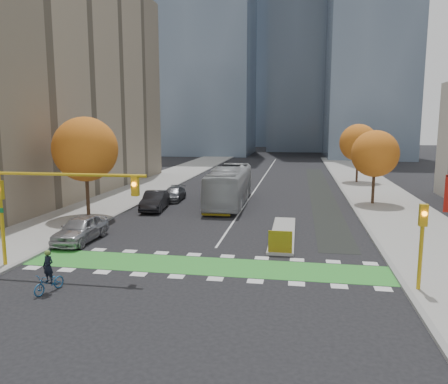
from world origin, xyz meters
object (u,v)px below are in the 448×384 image
at_px(tree_west, 85,149).
at_px(traffic_signal_east, 422,234).
at_px(tree_east_far, 358,143).
at_px(bus, 230,185).
at_px(parked_car_b, 155,201).
at_px(tree_east_near, 375,154).
at_px(hazard_board, 280,242).
at_px(cyclist, 49,278).
at_px(parked_car_c, 174,194).
at_px(parked_car_a, 81,229).
at_px(traffic_signal_west, 44,195).

xyz_separation_m(tree_west, traffic_signal_east, (22.50, -12.51, -2.88)).
relative_size(tree_east_far, bus, 0.59).
bearing_deg(tree_east_far, bus, -127.99).
relative_size(tree_east_far, parked_car_b, 1.50).
bearing_deg(tree_east_near, tree_east_far, 88.21).
xyz_separation_m(hazard_board, tree_east_near, (8.00, 17.80, 4.06)).
relative_size(traffic_signal_east, bus, 0.32).
height_order(hazard_board, parked_car_b, parked_car_b).
bearing_deg(parked_car_b, tree_east_far, 41.23).
bearing_deg(hazard_board, cyclist, -143.24).
distance_m(hazard_board, parked_car_c, 20.27).
relative_size(cyclist, parked_car_a, 0.40).
bearing_deg(parked_car_b, cyclist, -91.93).
relative_size(parked_car_a, parked_car_c, 1.09).
relative_size(tree_east_far, parked_car_c, 1.66).
distance_m(tree_east_near, parked_car_a, 27.31).
relative_size(tree_west, tree_east_near, 1.16).
xyz_separation_m(bus, parked_car_b, (-6.12, -4.06, -0.97)).
relative_size(tree_east_far, traffic_signal_west, 0.90).
bearing_deg(bus, parked_car_a, -117.81).
bearing_deg(tree_west, bus, 37.52).
bearing_deg(parked_car_a, tree_east_far, 57.65).
bearing_deg(tree_east_far, traffic_signal_west, -117.95).
bearing_deg(parked_car_a, traffic_signal_east, -15.03).
distance_m(tree_west, tree_east_far, 35.73).
bearing_deg(parked_car_b, tree_west, -143.88).
height_order(bus, parked_car_c, bus).
height_order(tree_west, cyclist, tree_west).
xyz_separation_m(tree_east_near, cyclist, (-18.15, -25.38, -4.19)).
distance_m(tree_east_near, bus, 14.00).
relative_size(hazard_board, parked_car_a, 0.28).
relative_size(hazard_board, parked_car_c, 0.30).
bearing_deg(hazard_board, tree_east_far, 75.88).
relative_size(hazard_board, cyclist, 0.70).
distance_m(traffic_signal_west, cyclist, 4.77).
relative_size(tree_west, parked_car_b, 1.61).
bearing_deg(traffic_signal_east, tree_west, 150.93).
height_order(tree_east_far, traffic_signal_west, tree_east_far).
xyz_separation_m(tree_east_near, traffic_signal_east, (-1.50, -22.51, -2.13)).
relative_size(cyclist, parked_car_b, 0.39).
bearing_deg(bus, traffic_signal_east, -61.06).
relative_size(hazard_board, traffic_signal_east, 0.34).
height_order(hazard_board, traffic_signal_west, traffic_signal_west).
distance_m(hazard_board, bus, 16.81).
xyz_separation_m(tree_east_far, traffic_signal_east, (-2.00, -38.51, -2.51)).
xyz_separation_m(tree_east_near, traffic_signal_west, (-19.93, -22.51, -0.83)).
distance_m(cyclist, parked_car_c, 24.40).
height_order(parked_car_a, parked_car_b, parked_car_a).
relative_size(traffic_signal_east, parked_car_c, 0.89).
distance_m(traffic_signal_west, parked_car_b, 16.81).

